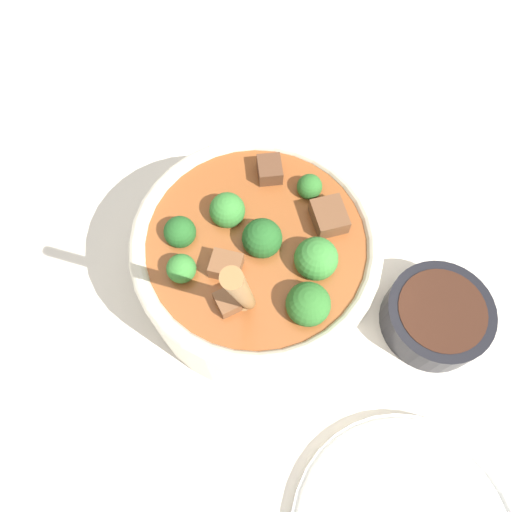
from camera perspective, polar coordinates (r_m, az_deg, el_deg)
name	(u,v)px	position (r m, az deg, el deg)	size (l,w,h in m)	color
ground_plane	(256,282)	(0.56, 0.00, -2.99)	(4.00, 4.00, 0.00)	silver
stew_bowl	(256,260)	(0.50, 0.04, -0.45)	(0.24, 0.24, 0.30)	beige
condiment_bowl	(437,316)	(0.55, 19.96, -6.42)	(0.11, 0.11, 0.04)	black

